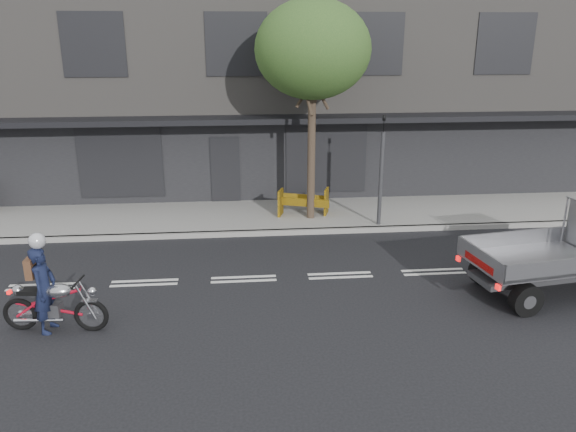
# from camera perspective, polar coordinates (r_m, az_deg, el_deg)

# --- Properties ---
(ground) EXTENTS (80.00, 80.00, 0.00)m
(ground) POSITION_cam_1_polar(r_m,az_deg,el_deg) (13.92, -4.52, -6.42)
(ground) COLOR black
(ground) RESTS_ON ground
(sidewalk) EXTENTS (32.00, 3.20, 0.15)m
(sidewalk) POSITION_cam_1_polar(r_m,az_deg,el_deg) (18.27, -4.76, -0.07)
(sidewalk) COLOR gray
(sidewalk) RESTS_ON ground
(kerb) EXTENTS (32.00, 0.20, 0.15)m
(kerb) POSITION_cam_1_polar(r_m,az_deg,el_deg) (16.76, -4.70, -1.77)
(kerb) COLOR gray
(kerb) RESTS_ON ground
(building_main) EXTENTS (26.00, 10.00, 8.00)m
(building_main) POSITION_cam_1_polar(r_m,az_deg,el_deg) (24.02, -5.21, 13.88)
(building_main) COLOR slate
(building_main) RESTS_ON ground
(street_tree) EXTENTS (3.40, 3.40, 6.74)m
(street_tree) POSITION_cam_1_polar(r_m,az_deg,el_deg) (17.01, 2.53, 16.48)
(street_tree) COLOR #382B21
(street_tree) RESTS_ON ground
(traffic_light_pole) EXTENTS (0.12, 0.12, 3.50)m
(traffic_light_pole) POSITION_cam_1_polar(r_m,az_deg,el_deg) (17.07, 9.42, 3.95)
(traffic_light_pole) COLOR #2D2D30
(traffic_light_pole) RESTS_ON ground
(motorcycle) EXTENTS (2.16, 0.63, 1.12)m
(motorcycle) POSITION_cam_1_polar(r_m,az_deg,el_deg) (12.35, -22.65, -8.28)
(motorcycle) COLOR black
(motorcycle) RESTS_ON ground
(rider) EXTENTS (0.51, 0.70, 1.80)m
(rider) POSITION_cam_1_polar(r_m,az_deg,el_deg) (12.26, -23.51, -6.90)
(rider) COLOR #121833
(rider) RESTS_ON ground
(construction_barrier) EXTENTS (1.71, 1.11, 0.89)m
(construction_barrier) POSITION_cam_1_polar(r_m,az_deg,el_deg) (17.83, 1.68, 1.28)
(construction_barrier) COLOR #E3A20B
(construction_barrier) RESTS_ON sidewalk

